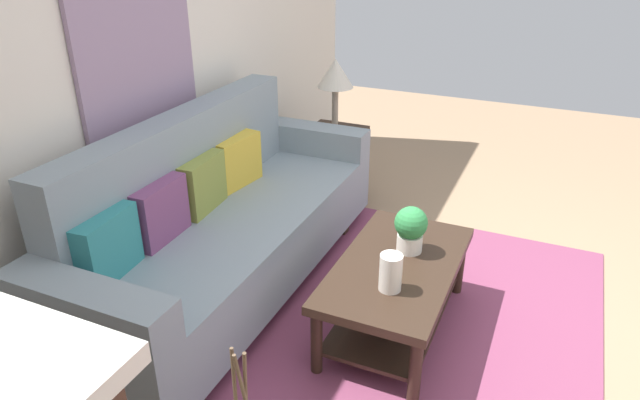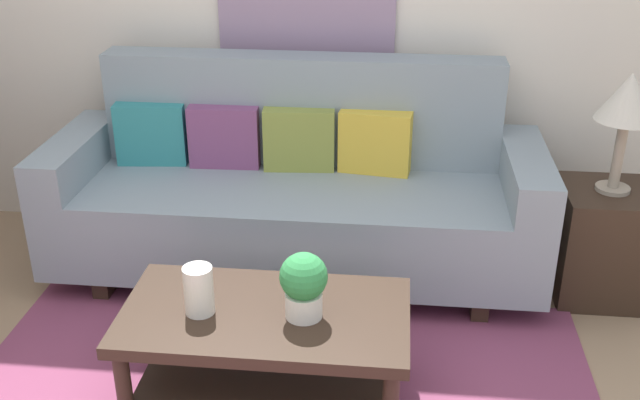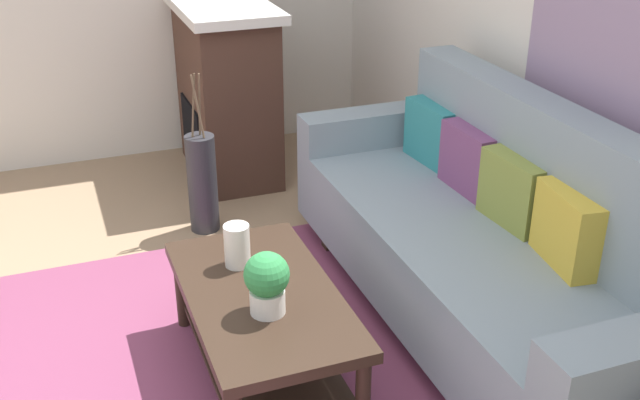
{
  "view_description": "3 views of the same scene",
  "coord_description": "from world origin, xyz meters",
  "px_view_note": "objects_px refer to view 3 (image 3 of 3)",
  "views": [
    {
      "loc": [
        -2.55,
        -0.03,
        2.06
      ],
      "look_at": [
        0.18,
        1.19,
        0.6
      ],
      "focal_mm": 32.05,
      "sensor_mm": 36.0,
      "label": 1
    },
    {
      "loc": [
        0.43,
        -1.73,
        2.03
      ],
      "look_at": [
        0.11,
        1.23,
        0.63
      ],
      "focal_mm": 42.25,
      "sensor_mm": 36.0,
      "label": 2
    },
    {
      "loc": [
        2.55,
        -0.07,
        2.14
      ],
      "look_at": [
        -0.24,
        0.98,
        0.7
      ],
      "focal_mm": 43.11,
      "sensor_mm": 36.0,
      "label": 3
    }
  ],
  "objects_px": {
    "throw_pillow_olive": "(513,191)",
    "throw_pillow_teal": "(432,133)",
    "tabletop_vase": "(237,245)",
    "framed_painting": "(601,22)",
    "potted_plant_tabletop": "(267,281)",
    "floor_vase": "(202,184)",
    "fireplace": "(227,90)",
    "throw_pillow_mustard": "(567,229)",
    "coffee_table": "(262,315)",
    "couch": "(484,244)",
    "throw_pillow_plum": "(469,160)"
  },
  "relations": [
    {
      "from": "throw_pillow_mustard",
      "to": "floor_vase",
      "type": "bearing_deg",
      "value": -147.9
    },
    {
      "from": "throw_pillow_mustard",
      "to": "fireplace",
      "type": "relative_size",
      "value": 0.31
    },
    {
      "from": "throw_pillow_mustard",
      "to": "potted_plant_tabletop",
      "type": "height_order",
      "value": "throw_pillow_mustard"
    },
    {
      "from": "fireplace",
      "to": "coffee_table",
      "type": "bearing_deg",
      "value": -10.87
    },
    {
      "from": "throw_pillow_olive",
      "to": "throw_pillow_teal",
      "type": "bearing_deg",
      "value": 180.0
    },
    {
      "from": "fireplace",
      "to": "floor_vase",
      "type": "xyz_separation_m",
      "value": [
        0.78,
        -0.36,
        -0.29
      ]
    },
    {
      "from": "couch",
      "to": "tabletop_vase",
      "type": "relative_size",
      "value": 12.67
    },
    {
      "from": "throw_pillow_teal",
      "to": "fireplace",
      "type": "xyz_separation_m",
      "value": [
        -1.41,
        -0.77,
        -0.09
      ]
    },
    {
      "from": "potted_plant_tabletop",
      "to": "floor_vase",
      "type": "xyz_separation_m",
      "value": [
        -1.59,
        0.08,
        -0.28
      ]
    },
    {
      "from": "throw_pillow_plum",
      "to": "throw_pillow_mustard",
      "type": "xyz_separation_m",
      "value": [
        0.77,
        0.0,
        0.0
      ]
    },
    {
      "from": "throw_pillow_mustard",
      "to": "framed_painting",
      "type": "relative_size",
      "value": 0.39
    },
    {
      "from": "throw_pillow_mustard",
      "to": "floor_vase",
      "type": "distance_m",
      "value": 2.16
    },
    {
      "from": "coffee_table",
      "to": "tabletop_vase",
      "type": "xyz_separation_m",
      "value": [
        -0.24,
        -0.03,
        0.21
      ]
    },
    {
      "from": "tabletop_vase",
      "to": "floor_vase",
      "type": "xyz_separation_m",
      "value": [
        -1.19,
        0.1,
        -0.23
      ]
    },
    {
      "from": "throw_pillow_mustard",
      "to": "tabletop_vase",
      "type": "height_order",
      "value": "throw_pillow_mustard"
    },
    {
      "from": "tabletop_vase",
      "to": "fireplace",
      "type": "bearing_deg",
      "value": 166.91
    },
    {
      "from": "throw_pillow_plum",
      "to": "potted_plant_tabletop",
      "type": "distance_m",
      "value": 1.34
    },
    {
      "from": "coffee_table",
      "to": "fireplace",
      "type": "relative_size",
      "value": 0.95
    },
    {
      "from": "throw_pillow_mustard",
      "to": "tabletop_vase",
      "type": "relative_size",
      "value": 1.87
    },
    {
      "from": "coffee_table",
      "to": "floor_vase",
      "type": "bearing_deg",
      "value": 177.33
    },
    {
      "from": "tabletop_vase",
      "to": "potted_plant_tabletop",
      "type": "height_order",
      "value": "potted_plant_tabletop"
    },
    {
      "from": "tabletop_vase",
      "to": "framed_painting",
      "type": "xyz_separation_m",
      "value": [
        0.22,
        1.57,
        0.89
      ]
    },
    {
      "from": "floor_vase",
      "to": "tabletop_vase",
      "type": "bearing_deg",
      "value": -4.81
    },
    {
      "from": "tabletop_vase",
      "to": "framed_painting",
      "type": "bearing_deg",
      "value": 82.09
    },
    {
      "from": "coffee_table",
      "to": "floor_vase",
      "type": "height_order",
      "value": "floor_vase"
    },
    {
      "from": "throw_pillow_teal",
      "to": "coffee_table",
      "type": "distance_m",
      "value": 1.48
    },
    {
      "from": "floor_vase",
      "to": "fireplace",
      "type": "bearing_deg",
      "value": 155.3
    },
    {
      "from": "couch",
      "to": "floor_vase",
      "type": "xyz_separation_m",
      "value": [
        -1.41,
        -1.0,
        -0.14
      ]
    },
    {
      "from": "throw_pillow_teal",
      "to": "coffee_table",
      "type": "height_order",
      "value": "throw_pillow_teal"
    },
    {
      "from": "throw_pillow_teal",
      "to": "coffee_table",
      "type": "relative_size",
      "value": 0.33
    },
    {
      "from": "throw_pillow_plum",
      "to": "potted_plant_tabletop",
      "type": "relative_size",
      "value": 1.37
    },
    {
      "from": "potted_plant_tabletop",
      "to": "framed_painting",
      "type": "bearing_deg",
      "value": 96.48
    },
    {
      "from": "throw_pillow_teal",
      "to": "throw_pillow_olive",
      "type": "bearing_deg",
      "value": 0.0
    },
    {
      "from": "couch",
      "to": "floor_vase",
      "type": "relative_size",
      "value": 4.15
    },
    {
      "from": "coffee_table",
      "to": "framed_painting",
      "type": "bearing_deg",
      "value": 90.9
    },
    {
      "from": "throw_pillow_plum",
      "to": "framed_painting",
      "type": "xyz_separation_m",
      "value": [
        0.39,
        0.34,
        0.73
      ]
    },
    {
      "from": "couch",
      "to": "floor_vase",
      "type": "height_order",
      "value": "couch"
    },
    {
      "from": "throw_pillow_plum",
      "to": "throw_pillow_mustard",
      "type": "relative_size",
      "value": 1.0
    },
    {
      "from": "tabletop_vase",
      "to": "potted_plant_tabletop",
      "type": "distance_m",
      "value": 0.4
    },
    {
      "from": "couch",
      "to": "coffee_table",
      "type": "relative_size",
      "value": 2.22
    },
    {
      "from": "throw_pillow_olive",
      "to": "framed_painting",
      "type": "bearing_deg",
      "value": 90.0
    },
    {
      "from": "throw_pillow_plum",
      "to": "couch",
      "type": "bearing_deg",
      "value": -17.8
    },
    {
      "from": "throw_pillow_teal",
      "to": "fireplace",
      "type": "distance_m",
      "value": 1.61
    },
    {
      "from": "fireplace",
      "to": "floor_vase",
      "type": "relative_size",
      "value": 1.98
    },
    {
      "from": "floor_vase",
      "to": "framed_painting",
      "type": "height_order",
      "value": "framed_painting"
    },
    {
      "from": "couch",
      "to": "throw_pillow_mustard",
      "type": "relative_size",
      "value": 6.77
    },
    {
      "from": "throw_pillow_plum",
      "to": "tabletop_vase",
      "type": "distance_m",
      "value": 1.25
    },
    {
      "from": "tabletop_vase",
      "to": "fireplace",
      "type": "height_order",
      "value": "fireplace"
    },
    {
      "from": "potted_plant_tabletop",
      "to": "fireplace",
      "type": "relative_size",
      "value": 0.23
    },
    {
      "from": "throw_pillow_olive",
      "to": "throw_pillow_mustard",
      "type": "xyz_separation_m",
      "value": [
        0.39,
        0.0,
        0.0
      ]
    }
  ]
}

